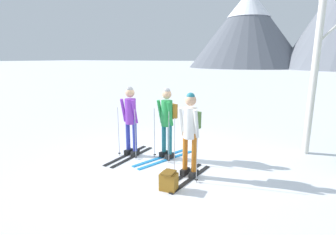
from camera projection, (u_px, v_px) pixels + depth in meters
ground_plane at (163, 163)px, 6.53m from camera, size 400.00×400.00×0.00m
skier_in_purple at (130, 118)px, 6.80m from camera, size 0.61×1.68×1.81m
skier_in_green at (167, 119)px, 6.62m from camera, size 0.95×1.78×1.80m
skier_in_white at (190, 130)px, 5.57m from camera, size 0.60×1.61×1.83m
birch_tree_slender at (317, 54)px, 6.63m from camera, size 0.66×0.90×5.08m
backpack_on_snow_front at (169, 181)px, 5.14m from camera, size 0.33×0.28×0.38m
mountain_ridge_distant at (314, 13)px, 60.81m from camera, size 54.32×31.84×27.75m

